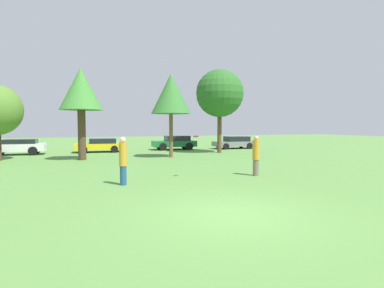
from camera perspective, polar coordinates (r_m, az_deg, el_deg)
name	(u,v)px	position (r m, az deg, el deg)	size (l,w,h in m)	color
ground_plane	(232,213)	(8.31, 7.41, -12.59)	(120.00, 120.00, 0.00)	#54843D
person_thrower	(123,160)	(12.13, -12.65, -2.96)	(0.29, 0.29, 1.86)	navy
person_catcher	(256,155)	(14.39, 11.77, -2.10)	(0.33, 0.33, 1.83)	#726651
frisbee	(196,136)	(13.30, 0.72, 1.42)	(0.26, 0.24, 0.12)	#F21E72
tree_1	(81,91)	(22.01, -19.87, 9.30)	(2.80, 2.80, 6.15)	#473323
tree_2	(171,94)	(22.50, -3.93, 9.17)	(2.85, 2.85, 6.02)	brown
tree_3	(220,94)	(26.42, 5.14, 9.28)	(4.01, 4.01, 7.04)	brown
parked_car_white	(17,146)	(27.93, -29.61, -0.38)	(4.28, 2.06, 1.24)	silver
parked_car_yellow	(100,145)	(28.02, -16.67, -0.17)	(4.12, 2.25, 1.19)	gold
parked_car_green	(175,142)	(29.83, -3.18, 0.33)	(4.24, 2.15, 1.33)	#196633
parked_car_grey	(235,142)	(31.44, 7.91, 0.33)	(4.22, 2.22, 1.23)	slate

